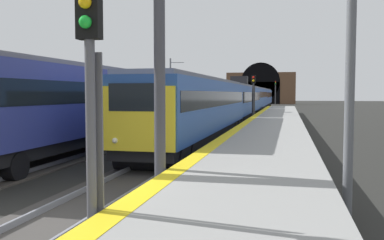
# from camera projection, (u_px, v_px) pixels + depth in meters

# --- Properties ---
(ground_plane) EXTENTS (320.00, 320.00, 0.00)m
(ground_plane) POSITION_uv_depth(u_px,v_px,m) (49.00, 230.00, 8.96)
(ground_plane) COLOR black
(platform_right) EXTENTS (112.00, 3.87, 1.01)m
(platform_right) POSITION_uv_depth(u_px,v_px,m) (235.00, 219.00, 8.05)
(platform_right) COLOR gray
(platform_right) RESTS_ON ground_plane
(platform_right_edge_strip) EXTENTS (112.00, 0.50, 0.01)m
(platform_right_edge_strip) POSITION_uv_depth(u_px,v_px,m) (151.00, 188.00, 8.39)
(platform_right_edge_strip) COLOR yellow
(platform_right_edge_strip) RESTS_ON platform_right
(track_main_line) EXTENTS (160.00, 2.79, 0.21)m
(track_main_line) POSITION_uv_depth(u_px,v_px,m) (49.00, 228.00, 8.96)
(track_main_line) COLOR #383533
(track_main_line) RESTS_ON ground_plane
(train_main_approaching) EXTENTS (80.77, 2.95, 4.64)m
(train_main_approaching) POSITION_uv_depth(u_px,v_px,m) (248.00, 99.00, 53.56)
(train_main_approaching) COLOR #264C99
(train_main_approaching) RESTS_ON ground_plane
(train_adjacent_platform) EXTENTS (37.45, 2.90, 4.21)m
(train_adjacent_platform) POSITION_uv_depth(u_px,v_px,m) (146.00, 100.00, 29.45)
(train_adjacent_platform) COLOR navy
(train_adjacent_platform) RESTS_ON ground_plane
(railway_signal_near) EXTENTS (0.39, 0.38, 4.78)m
(railway_signal_near) POSITION_uv_depth(u_px,v_px,m) (90.00, 92.00, 6.65)
(railway_signal_near) COLOR #4C4C54
(railway_signal_near) RESTS_ON ground_plane
(railway_signal_mid) EXTENTS (0.39, 0.38, 4.52)m
(railway_signal_mid) POSITION_uv_depth(u_px,v_px,m) (253.00, 96.00, 37.96)
(railway_signal_mid) COLOR #38383D
(railway_signal_mid) RESTS_ON ground_plane
(railway_signal_far) EXTENTS (0.39, 0.38, 5.99)m
(railway_signal_far) POSITION_uv_depth(u_px,v_px,m) (275.00, 90.00, 104.11)
(railway_signal_far) COLOR #38383D
(railway_signal_far) RESTS_ON ground_plane
(overhead_signal_gantry) EXTENTS (0.70, 8.72, 6.51)m
(overhead_signal_gantry) POSITION_uv_depth(u_px,v_px,m) (7.00, 15.00, 11.21)
(overhead_signal_gantry) COLOR #3F3F47
(overhead_signal_gantry) RESTS_ON ground_plane
(tunnel_portal) EXTENTS (2.23, 18.57, 11.18)m
(tunnel_portal) POSITION_uv_depth(u_px,v_px,m) (261.00, 88.00, 114.85)
(tunnel_portal) COLOR brown
(tunnel_portal) RESTS_ON ground_plane
(catenary_mast_near) EXTENTS (0.22, 2.07, 7.74)m
(catenary_mast_near) POSITION_uv_depth(u_px,v_px,m) (171.00, 85.00, 58.69)
(catenary_mast_near) COLOR #595B60
(catenary_mast_near) RESTS_ON ground_plane
(catenary_mast_far) EXTENTS (0.22, 1.98, 7.85)m
(catenary_mast_far) POSITION_uv_depth(u_px,v_px,m) (350.00, 43.00, 9.56)
(catenary_mast_far) COLOR #595B60
(catenary_mast_far) RESTS_ON ground_plane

